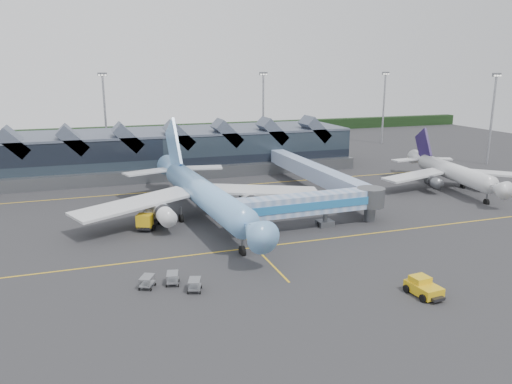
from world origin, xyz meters
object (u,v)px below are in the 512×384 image
object	(u,v)px
main_airliner	(202,192)
jet_bridge	(319,204)
pushback_tug	(423,287)
regional_jet	(451,171)
fuel_truck	(151,214)

from	to	relation	value
main_airliner	jet_bridge	bearing A→B (deg)	-36.48
main_airliner	pushback_tug	distance (m)	38.57
regional_jet	pushback_tug	distance (m)	53.04
regional_jet	pushback_tug	world-z (taller)	regional_jet
jet_bridge	fuel_truck	xyz separation A→B (m)	(-23.94, 9.54, -2.06)
jet_bridge	pushback_tug	xyz separation A→B (m)	(0.20, -24.95, -2.85)
pushback_tug	regional_jet	bearing A→B (deg)	42.16
jet_bridge	pushback_tug	distance (m)	25.11
main_airliner	fuel_truck	distance (m)	8.59
main_airliner	regional_jet	distance (m)	52.06
main_airliner	pushback_tug	size ratio (longest dim) A/B	10.54
regional_jet	fuel_truck	size ratio (longest dim) A/B	3.85
regional_jet	main_airliner	bearing A→B (deg)	-166.37
jet_bridge	fuel_truck	world-z (taller)	jet_bridge
main_airliner	jet_bridge	xyz separation A→B (m)	(15.83, -9.95, -0.75)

